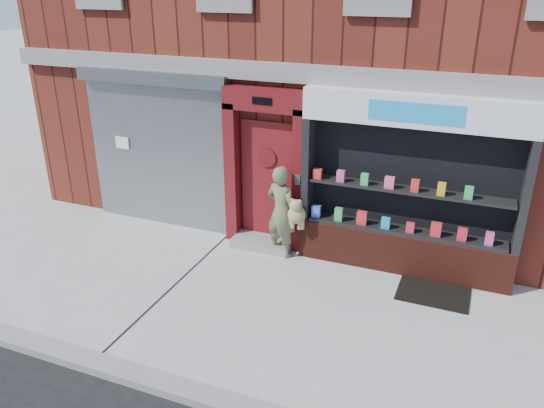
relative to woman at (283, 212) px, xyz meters
The scene contains 8 objects.
ground 1.78m from the woman, 79.06° to the right, with size 80.00×80.00×0.00m, color #9E9E99.
curb 3.79m from the woman, 85.39° to the right, with size 60.00×0.30×0.12m, color gray.
building 5.47m from the woman, 86.17° to the left, with size 12.00×8.16×8.00m.
shutter_bay 2.87m from the woman, behind, with size 3.10×0.30×3.04m.
red_door_bay 0.83m from the woman, 144.85° to the left, with size 1.52×0.58×2.90m.
pharmacy_bay 2.13m from the woman, ahead, with size 3.50×0.41×3.00m.
woman is the anchor object (origin of this frame).
doormat 2.81m from the woman, ahead, with size 1.09×0.76×0.03m, color black.
Camera 1 is at (2.65, -6.32, 4.58)m, focal length 35.00 mm.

